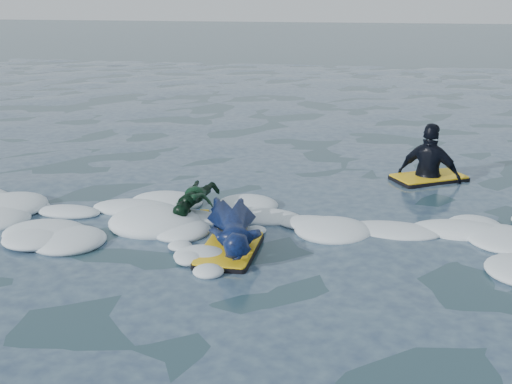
# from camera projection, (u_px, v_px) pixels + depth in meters

# --- Properties ---
(ground) EXTENTS (120.00, 120.00, 0.00)m
(ground) POSITION_uv_depth(u_px,v_px,m) (195.00, 261.00, 7.62)
(ground) COLOR #183239
(ground) RESTS_ON ground
(foam_band) EXTENTS (12.00, 3.10, 0.30)m
(foam_band) POSITION_uv_depth(u_px,v_px,m) (216.00, 230.00, 8.58)
(foam_band) COLOR white
(foam_band) RESTS_ON ground
(prone_woman_unit) EXTENTS (1.13, 1.91, 0.47)m
(prone_woman_unit) POSITION_uv_depth(u_px,v_px,m) (233.00, 229.00, 7.97)
(prone_woman_unit) COLOR black
(prone_woman_unit) RESTS_ON ground
(prone_child_unit) EXTENTS (0.66, 1.20, 0.44)m
(prone_child_unit) POSITION_uv_depth(u_px,v_px,m) (196.00, 203.00, 9.00)
(prone_child_unit) COLOR black
(prone_child_unit) RESTS_ON ground
(waiting_rider_unit) EXTENTS (1.39, 1.21, 1.83)m
(waiting_rider_unit) POSITION_uv_depth(u_px,v_px,m) (429.00, 177.00, 10.81)
(waiting_rider_unit) COLOR black
(waiting_rider_unit) RESTS_ON ground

